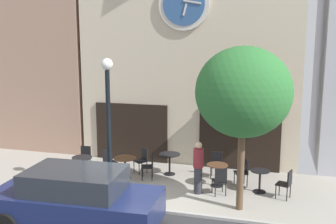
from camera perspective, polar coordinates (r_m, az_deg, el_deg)
The scene contains 18 objects.
clock_building at distance 15.69m, azimuth 3.27°, elevation 13.58°, with size 8.52×3.24×10.92m.
street_lamp at distance 12.10m, azimuth -8.65°, elevation -2.14°, with size 0.36×0.36×4.24m.
street_tree at distance 10.80m, azimuth 10.92°, elevation 2.78°, with size 2.63×2.37×4.62m.
cafe_table_near_curb at distance 14.04m, azimuth -12.39°, elevation -7.33°, with size 0.70×0.70×0.77m.
cafe_table_center_left at distance 13.78m, azimuth -6.27°, elevation -7.42°, with size 0.78×0.78×0.75m.
cafe_table_center at distance 14.10m, azimuth 0.24°, elevation -6.93°, with size 0.76×0.76×0.77m.
cafe_table_rightmost at distance 13.12m, azimuth 7.18°, elevation -8.52°, with size 0.70×0.70×0.74m.
cafe_table_center_right at distance 12.86m, azimuth 13.25°, elevation -9.33°, with size 0.61×0.61×0.72m.
cafe_chair_corner at distance 13.94m, azimuth 7.09°, elevation -7.34°, with size 0.41×0.41×0.90m.
cafe_chair_outer at distance 13.28m, azimuth 10.94°, elevation -8.35°, with size 0.52×0.52×0.90m.
cafe_chair_under_awning at distance 12.53m, azimuth 16.87°, elevation -9.77°, with size 0.50×0.50×0.90m.
cafe_chair_right_end at distance 14.34m, azimuth -8.59°, elevation -6.88°, with size 0.56×0.56×0.90m.
cafe_chair_near_lamp at distance 12.36m, azimuth 7.58°, elevation -9.68°, with size 0.53×0.53×0.90m.
cafe_chair_curbside at distance 13.67m, azimuth -2.70°, elevation -7.64°, with size 0.49×0.49×0.90m.
cafe_chair_near_tree at distance 14.88m, azimuth -12.01°, elevation -6.35°, with size 0.44×0.44×0.90m.
cafe_chair_facing_street at distance 14.34m, azimuth -3.78°, elevation -6.79°, with size 0.56×0.56×0.90m.
pedestrian_maroon at distance 12.35m, azimuth 4.44°, elevation -8.00°, with size 0.43×0.43×1.67m.
parked_car_navy at distance 10.47m, azimuth -13.29°, elevation -12.28°, with size 4.38×2.18×1.55m.
Camera 1 is at (3.37, -9.84, 4.73)m, focal length 41.81 mm.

